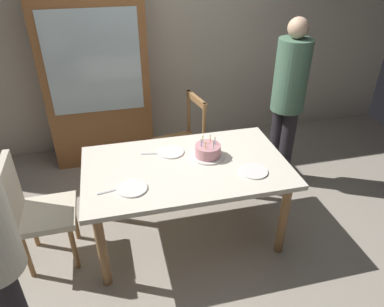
# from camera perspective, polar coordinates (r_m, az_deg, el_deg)

# --- Properties ---
(ground) EXTENTS (6.40, 6.40, 0.00)m
(ground) POSITION_cam_1_polar(r_m,az_deg,el_deg) (3.32, -0.86, -12.49)
(ground) COLOR #9E9384
(back_wall) EXTENTS (6.40, 0.10, 2.60)m
(back_wall) POSITION_cam_1_polar(r_m,az_deg,el_deg) (4.33, -6.73, 17.84)
(back_wall) COLOR beige
(back_wall) RESTS_ON ground
(dining_table) EXTENTS (1.62, 0.97, 0.73)m
(dining_table) POSITION_cam_1_polar(r_m,az_deg,el_deg) (2.91, -0.96, -3.24)
(dining_table) COLOR silver
(dining_table) RESTS_ON ground
(birthday_cake) EXTENTS (0.28, 0.28, 0.17)m
(birthday_cake) POSITION_cam_1_polar(r_m,az_deg,el_deg) (2.94, 2.54, 0.36)
(birthday_cake) COLOR silver
(birthday_cake) RESTS_ON dining_table
(plate_near_celebrant) EXTENTS (0.22, 0.22, 0.01)m
(plate_near_celebrant) POSITION_cam_1_polar(r_m,az_deg,el_deg) (2.63, -9.48, -5.47)
(plate_near_celebrant) COLOR white
(plate_near_celebrant) RESTS_ON dining_table
(plate_far_side) EXTENTS (0.22, 0.22, 0.01)m
(plate_far_side) POSITION_cam_1_polar(r_m,az_deg,el_deg) (3.02, -3.39, 0.26)
(plate_far_side) COLOR white
(plate_far_side) RESTS_ON dining_table
(plate_near_guest) EXTENTS (0.22, 0.22, 0.01)m
(plate_near_guest) POSITION_cam_1_polar(r_m,az_deg,el_deg) (2.81, 9.75, -2.78)
(plate_near_guest) COLOR white
(plate_near_guest) RESTS_ON dining_table
(fork_near_celebrant) EXTENTS (0.18, 0.05, 0.01)m
(fork_near_celebrant) POSITION_cam_1_polar(r_m,az_deg,el_deg) (2.64, -12.96, -5.85)
(fork_near_celebrant) COLOR silver
(fork_near_celebrant) RESTS_ON dining_table
(fork_far_side) EXTENTS (0.18, 0.05, 0.01)m
(fork_far_side) POSITION_cam_1_polar(r_m,az_deg,el_deg) (3.02, -6.42, -0.02)
(fork_far_side) COLOR silver
(fork_far_side) RESTS_ON dining_table
(chair_spindle_back) EXTENTS (0.52, 0.52, 0.95)m
(chair_spindle_back) POSITION_cam_1_polar(r_m,az_deg,el_deg) (3.70, -1.73, 1.55)
(chair_spindle_back) COLOR #9E7042
(chair_spindle_back) RESTS_ON ground
(chair_upholstered) EXTENTS (0.45, 0.45, 0.95)m
(chair_upholstered) POSITION_cam_1_polar(r_m,az_deg,el_deg) (3.00, -24.12, -7.89)
(chair_upholstered) COLOR beige
(chair_upholstered) RESTS_ON ground
(person_guest) EXTENTS (0.32, 0.32, 1.70)m
(person_guest) POSITION_cam_1_polar(r_m,az_deg,el_deg) (3.65, 15.04, 8.92)
(person_guest) COLOR #262328
(person_guest) RESTS_ON ground
(china_cabinet) EXTENTS (1.10, 0.45, 1.90)m
(china_cabinet) POSITION_cam_1_polar(r_m,az_deg,el_deg) (4.12, -14.87, 11.27)
(china_cabinet) COLOR brown
(china_cabinet) RESTS_ON ground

